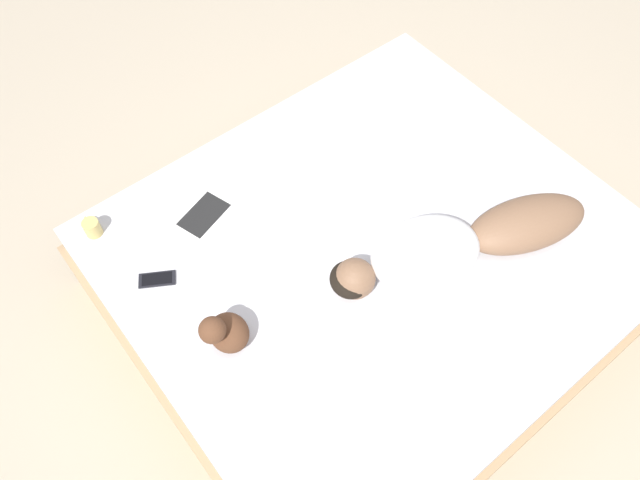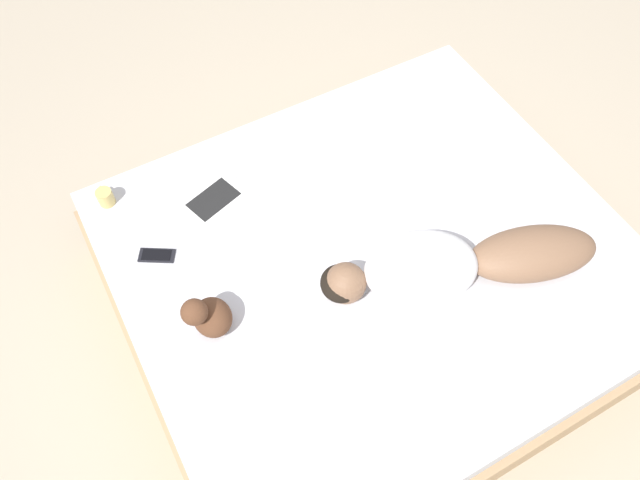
% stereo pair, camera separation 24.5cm
% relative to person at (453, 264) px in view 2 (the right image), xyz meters
% --- Properties ---
extents(ground_plane, '(12.00, 12.00, 0.00)m').
position_rel_person_xyz_m(ground_plane, '(0.25, 0.21, -0.59)').
color(ground_plane, '#B7A88E').
extents(bed, '(1.95, 2.18, 0.49)m').
position_rel_person_xyz_m(bed, '(0.25, 0.21, -0.35)').
color(bed, tan).
rests_on(bed, ground_plane).
extents(person, '(0.60, 1.17, 0.22)m').
position_rel_person_xyz_m(person, '(0.00, 0.00, 0.00)').
color(person, brown).
rests_on(person, bed).
extents(open_magazine, '(0.50, 0.43, 0.01)m').
position_rel_person_xyz_m(open_magazine, '(0.75, 0.67, -0.10)').
color(open_magazine, white).
rests_on(open_magazine, bed).
extents(coffee_mug, '(0.10, 0.07, 0.08)m').
position_rel_person_xyz_m(coffee_mug, '(1.07, 1.13, -0.06)').
color(coffee_mug, tan).
rests_on(coffee_mug, bed).
extents(cell_phone, '(0.14, 0.17, 0.01)m').
position_rel_person_xyz_m(cell_phone, '(0.69, 1.04, -0.09)').
color(cell_phone, black).
rests_on(cell_phone, bed).
extents(plush_toy, '(0.17, 0.19, 0.23)m').
position_rel_person_xyz_m(plush_toy, '(0.27, 0.96, -0.00)').
color(plush_toy, brown).
rests_on(plush_toy, bed).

